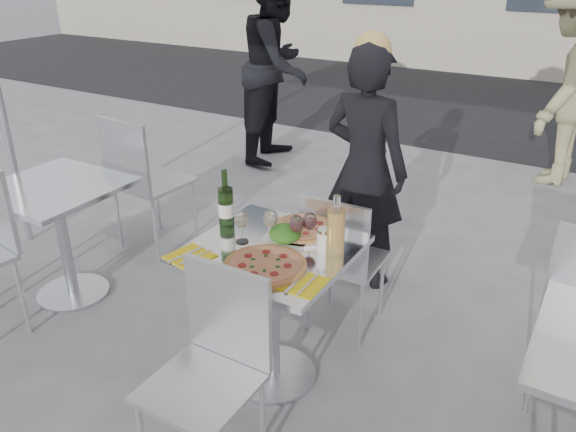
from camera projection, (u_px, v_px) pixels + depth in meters
The scene contains 22 objects.
ground at pixel (273, 376), 2.89m from camera, with size 80.00×80.00×0.00m, color slate.
street_asphalt at pixel (515, 106), 7.95m from camera, with size 24.00×5.00×0.00m, color black.
main_table at pixel (272, 287), 2.66m from camera, with size 0.72×0.72×0.75m.
side_table_left at pixel (59, 218), 3.35m from camera, with size 0.72×0.72×0.75m.
chair_far at pixel (340, 254), 3.03m from camera, with size 0.40×0.41×0.85m.
chair_near at pixel (214, 357), 2.22m from camera, with size 0.40×0.41×0.89m.
side_chair_lfar at pixel (141, 174), 3.87m from camera, with size 0.48×0.50×0.99m.
woman_diner at pixel (365, 169), 3.46m from camera, with size 0.56×0.37×1.54m, color black.
pedestrian_a at pixel (277, 66), 5.57m from camera, with size 0.93×0.72×1.91m, color black.
pedestrian_b at pixel (568, 85), 5.01m from camera, with size 1.17×0.67×1.81m, color #928C5E.
pizza_near at pixel (265, 265), 2.41m from camera, with size 0.36×0.36×0.02m.
pizza_far at pixel (304, 229), 2.71m from camera, with size 0.34×0.34×0.03m.
salad_plate at pixel (285, 235), 2.61m from camera, with size 0.22×0.22×0.09m.
wine_bottle at pixel (226, 205), 2.73m from camera, with size 0.07×0.08×0.29m.
carafe at pixel (336, 232), 2.46m from camera, with size 0.08×0.08×0.29m.
sugar_shaker at pixel (324, 240), 2.53m from camera, with size 0.06×0.06×0.11m.
wineglass_white_a at pixel (241, 221), 2.58m from camera, with size 0.07×0.07×0.16m.
wineglass_white_b at pixel (271, 220), 2.59m from camera, with size 0.07×0.07×0.16m.
wineglass_red_a at pixel (297, 225), 2.54m from camera, with size 0.07×0.07×0.16m.
wineglass_red_b at pixel (310, 222), 2.56m from camera, with size 0.07×0.07×0.16m.
napkin_left at pixel (190, 256), 2.49m from camera, with size 0.21×0.21×0.01m.
napkin_right at pixel (301, 283), 2.29m from camera, with size 0.18×0.20×0.01m.
Camera 1 is at (1.22, -1.91, 1.98)m, focal length 35.00 mm.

